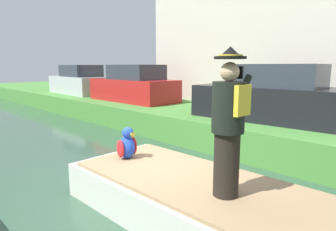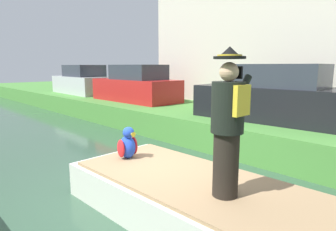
# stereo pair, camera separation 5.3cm
# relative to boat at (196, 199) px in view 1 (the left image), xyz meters

# --- Properties ---
(ground_plane) EXTENTS (80.00, 80.00, 0.00)m
(ground_plane) POSITION_rel_boat_xyz_m (0.00, 1.15, -0.40)
(ground_plane) COLOR #4C4742
(canal_water) EXTENTS (5.30, 48.00, 0.10)m
(canal_water) POSITION_rel_boat_xyz_m (0.00, 1.15, -0.35)
(canal_water) COLOR #33513D
(canal_water) RESTS_ON ground
(grass_bank_far) EXTENTS (11.92, 48.00, 0.88)m
(grass_bank_far) POSITION_rel_boat_xyz_m (8.61, 1.15, 0.04)
(grass_bank_far) COLOR #478438
(grass_bank_far) RESTS_ON ground
(boat) EXTENTS (1.91, 4.24, 0.61)m
(boat) POSITION_rel_boat_xyz_m (0.00, 0.00, 0.00)
(boat) COLOR silver
(boat) RESTS_ON canal_water
(person_pirate) EXTENTS (0.61, 0.42, 1.85)m
(person_pirate) POSITION_rel_boat_xyz_m (-0.12, -0.59, 1.23)
(person_pirate) COLOR black
(person_pirate) RESTS_ON boat
(parrot_plush) EXTENTS (0.36, 0.35, 0.57)m
(parrot_plush) POSITION_rel_boat_xyz_m (-0.12, 1.50, 0.55)
(parrot_plush) COLOR blue
(parrot_plush) RESTS_ON boat
(parked_car_dark) EXTENTS (2.01, 4.12, 1.50)m
(parked_car_dark) POSITION_rel_boat_xyz_m (4.39, 1.06, 1.11)
(parked_car_dark) COLOR black
(parked_car_dark) RESTS_ON grass_bank_far
(parked_car_red) EXTENTS (1.76, 4.03, 1.50)m
(parked_car_red) POSITION_rel_boat_xyz_m (4.39, 7.09, 1.11)
(parked_car_red) COLOR red
(parked_car_red) RESTS_ON grass_bank_far
(parked_car_silver) EXTENTS (1.81, 4.05, 1.50)m
(parked_car_silver) POSITION_rel_boat_xyz_m (4.39, 11.73, 1.11)
(parked_car_silver) COLOR #B7B7BC
(parked_car_silver) RESTS_ON grass_bank_far
(building_row) EXTENTS (7.05, 11.80, 6.77)m
(building_row) POSITION_rel_boat_xyz_m (9.79, 1.85, 3.87)
(building_row) COLOR beige
(building_row) RESTS_ON grass_bank_far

